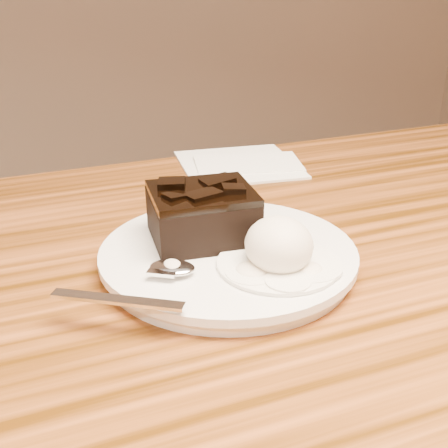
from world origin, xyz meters
name	(u,v)px	position (x,y,z in m)	size (l,w,h in m)	color
plate	(228,258)	(0.00, 0.06, 0.76)	(0.24, 0.24, 0.02)	white
brownie	(202,218)	(-0.02, 0.09, 0.79)	(0.09, 0.08, 0.04)	black
ice_cream_scoop	(279,245)	(0.02, 0.01, 0.79)	(0.06, 0.06, 0.05)	white
melt_puddle	(278,265)	(0.02, 0.01, 0.77)	(0.11, 0.11, 0.00)	white
spoon	(172,270)	(-0.07, 0.03, 0.77)	(0.03, 0.16, 0.01)	silver
napkin	(238,163)	(0.12, 0.33, 0.75)	(0.15, 0.15, 0.01)	white
crumb_a	(222,248)	(-0.01, 0.06, 0.77)	(0.01, 0.01, 0.00)	black
crumb_b	(330,264)	(0.06, 0.00, 0.77)	(0.01, 0.01, 0.00)	black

